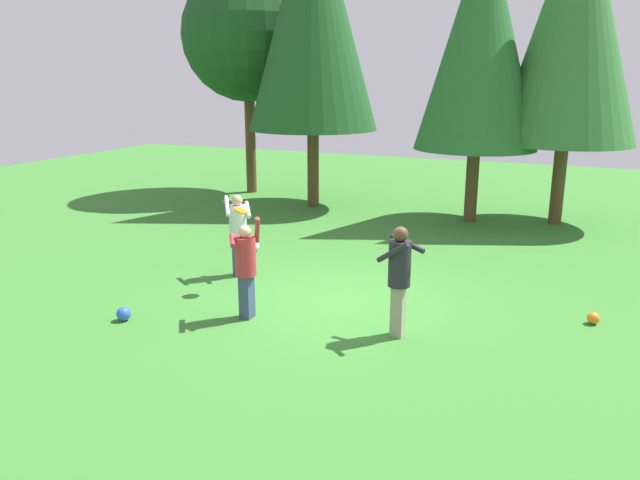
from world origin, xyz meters
TOP-DOWN VIEW (x-y plane):
  - ground_plane at (0.00, 0.00)m, footprint 40.00×40.00m
  - person_thrower at (-1.09, -1.27)m, footprint 0.65×0.65m
  - person_catcher at (-2.38, 0.62)m, footprint 0.71×0.73m
  - person_bystander at (1.40, -0.97)m, footprint 0.68×0.61m
  - frisbee at (-1.87, -0.10)m, footprint 0.32×0.33m
  - ball_orange at (4.15, 0.75)m, footprint 0.19×0.19m
  - ball_blue at (-2.87, -2.21)m, footprint 0.23×0.23m
  - ball_white at (-2.97, 2.24)m, footprint 0.23×0.23m
  - tree_far_left at (-6.78, 8.73)m, footprint 4.27×4.27m
  - tree_left at (-3.87, 7.44)m, footprint 3.81×3.81m
  - tree_center at (0.93, 7.33)m, footprint 3.24×3.24m
  - tree_right at (3.09, 7.97)m, footprint 3.52×3.52m

SIDE VIEW (x-z plane):
  - ground_plane at x=0.00m, z-range 0.00..0.00m
  - ball_orange at x=4.15m, z-range 0.00..0.19m
  - ball_white at x=-2.97m, z-range 0.00..0.23m
  - ball_blue at x=-2.87m, z-range 0.00..0.23m
  - person_thrower at x=-1.09m, z-range 0.07..1.80m
  - person_catcher at x=-2.38m, z-range 0.15..1.78m
  - person_bystander at x=1.40m, z-range 0.16..1.89m
  - frisbee at x=-1.87m, z-range 1.45..1.56m
  - tree_center at x=0.93m, z-range 0.97..8.70m
  - tree_far_left at x=-6.78m, z-range 1.50..8.79m
  - tree_right at x=3.09m, z-range 1.05..9.45m
  - tree_left at x=-3.87m, z-range 1.14..10.24m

